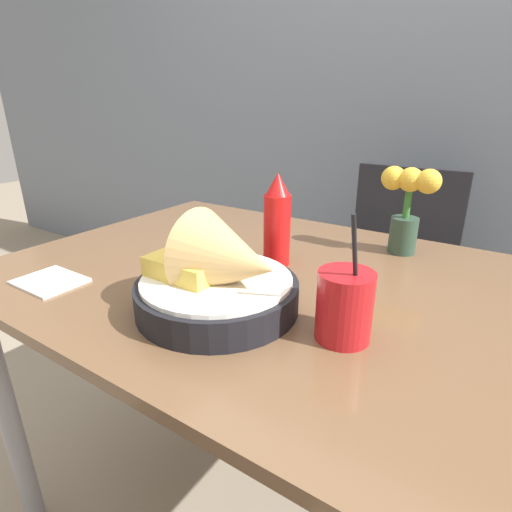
% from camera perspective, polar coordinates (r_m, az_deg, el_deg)
% --- Properties ---
extents(wall_window, '(7.00, 0.06, 2.60)m').
position_cam_1_polar(wall_window, '(1.98, 23.21, 24.54)').
color(wall_window, slate).
rests_on(wall_window, ground_plane).
extents(dining_table, '(1.22, 0.86, 0.78)m').
position_cam_1_polar(dining_table, '(0.93, 1.77, -8.16)').
color(dining_table, brown).
rests_on(dining_table, ground_plane).
extents(chair_far_window, '(0.40, 0.40, 0.91)m').
position_cam_1_polar(chair_far_window, '(1.63, 19.16, -1.69)').
color(chair_far_window, black).
rests_on(chair_far_window, ground_plane).
extents(food_basket, '(0.29, 0.29, 0.18)m').
position_cam_1_polar(food_basket, '(0.71, -4.90, -3.22)').
color(food_basket, black).
rests_on(food_basket, dining_table).
extents(ketchup_bottle, '(0.06, 0.06, 0.21)m').
position_cam_1_polar(ketchup_bottle, '(0.91, 3.04, 4.94)').
color(ketchup_bottle, red).
rests_on(ketchup_bottle, dining_table).
extents(drink_cup, '(0.09, 0.09, 0.22)m').
position_cam_1_polar(drink_cup, '(0.65, 12.50, -7.25)').
color(drink_cup, red).
rests_on(drink_cup, dining_table).
extents(flower_vase, '(0.14, 0.07, 0.21)m').
position_cam_1_polar(flower_vase, '(1.04, 20.82, 7.09)').
color(flower_vase, '#2D4738').
rests_on(flower_vase, dining_table).
extents(napkin, '(0.13, 0.11, 0.01)m').
position_cam_1_polar(napkin, '(0.95, -27.35, -3.22)').
color(napkin, white).
rests_on(napkin, dining_table).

